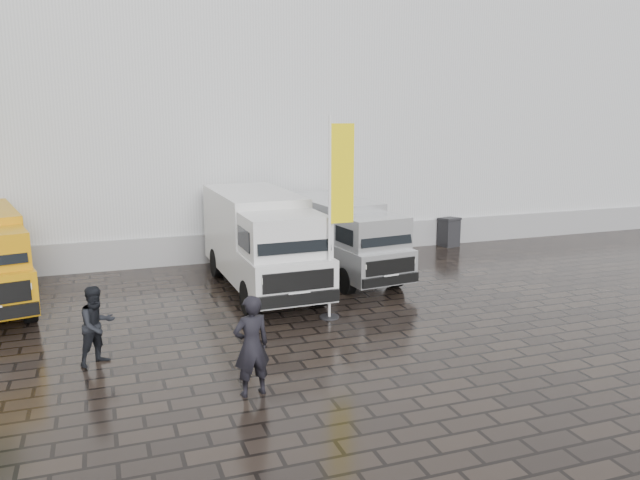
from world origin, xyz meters
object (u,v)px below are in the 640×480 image
(van_silver, at_px, (342,239))
(person_tent, at_px, (97,325))
(wheelie_bin, at_px, (449,232))
(flagpole, at_px, (337,207))
(van_white, at_px, (262,243))
(person_front, at_px, (252,346))

(van_silver, relative_size, person_tent, 3.34)
(wheelie_bin, distance_m, person_tent, 15.05)
(flagpole, xyz_separation_m, wheelie_bin, (7.21, 6.55, -2.28))
(van_white, height_order, wheelie_bin, van_white)
(van_silver, distance_m, flagpole, 4.35)
(wheelie_bin, height_order, person_front, person_front)
(flagpole, distance_m, wheelie_bin, 10.00)
(van_silver, height_order, person_tent, van_silver)
(van_white, height_order, flagpole, flagpole)
(van_white, bearing_deg, van_silver, 11.67)
(flagpole, bearing_deg, van_silver, 66.23)
(wheelie_bin, bearing_deg, person_front, -145.34)
(person_front, bearing_deg, person_tent, -52.08)
(van_white, bearing_deg, wheelie_bin, 21.35)
(van_silver, distance_m, person_front, 8.70)
(van_white, xyz_separation_m, person_front, (-1.92, -6.69, -0.44))
(person_tent, bearing_deg, van_silver, -0.49)
(van_white, xyz_separation_m, flagpole, (1.14, -3.05, 1.44))
(person_tent, bearing_deg, van_white, 8.64)
(van_white, relative_size, van_silver, 1.16)
(wheelie_bin, bearing_deg, van_silver, -163.04)
(flagpole, bearing_deg, person_tent, -168.56)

